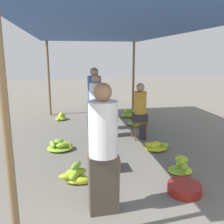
{
  "coord_description": "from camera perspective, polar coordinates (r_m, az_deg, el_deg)",
  "views": [
    {
      "loc": [
        -0.89,
        -2.0,
        1.96
      ],
      "look_at": [
        0.0,
        2.8,
        0.85
      ],
      "focal_mm": 40.0,
      "sensor_mm": 36.0,
      "label": 1
    }
  ],
  "objects": [
    {
      "name": "shopper_walking_mid",
      "position": [
        6.55,
        -4.0,
        3.12
      ],
      "size": [
        0.42,
        0.42,
        1.66
      ],
      "color": "#384766",
      "rests_on": "ground"
    },
    {
      "name": "banana_pile_left_0",
      "position": [
        4.12,
        -8.38,
        -14.15
      ],
      "size": [
        0.49,
        0.4,
        0.33
      ],
      "color": "#78B437",
      "rests_on": "ground"
    },
    {
      "name": "banana_pile_right_2",
      "position": [
        7.23,
        5.68,
        -2.44
      ],
      "size": [
        0.6,
        0.6,
        0.26
      ],
      "color": "#A4C62F",
      "rests_on": "ground"
    },
    {
      "name": "banana_pile_right_1",
      "position": [
        4.46,
        15.39,
        -11.92
      ],
      "size": [
        0.44,
        0.4,
        0.31
      ],
      "color": "#73B237",
      "rests_on": "ground"
    },
    {
      "name": "vendor_foreground",
      "position": [
        3.06,
        -2.02,
        -8.27
      ],
      "size": [
        0.37,
        0.36,
        1.66
      ],
      "color": "#4C4238",
      "rests_on": "ground"
    },
    {
      "name": "banana_pile_left_2",
      "position": [
        7.89,
        -11.61,
        -1.16
      ],
      "size": [
        0.36,
        0.35,
        0.24
      ],
      "color": "#BED02A",
      "rests_on": "ground"
    },
    {
      "name": "canopy_post_back_right",
      "position": [
        8.8,
        4.92,
        7.88
      ],
      "size": [
        0.08,
        0.08,
        2.43
      ],
      "primitive_type": "cylinder",
      "color": "olive",
      "rests_on": "ground"
    },
    {
      "name": "canopy_post_back_left",
      "position": [
        8.5,
        -14.27,
        7.36
      ],
      "size": [
        0.08,
        0.08,
        2.43
      ],
      "primitive_type": "cylinder",
      "color": "olive",
      "rests_on": "ground"
    },
    {
      "name": "stool",
      "position": [
        6.0,
        6.31,
        -2.83
      ],
      "size": [
        0.34,
        0.34,
        0.44
      ],
      "color": "brown",
      "rests_on": "ground"
    },
    {
      "name": "canopy_tarp",
      "position": [
        5.47,
        -1.15,
        17.9
      ],
      "size": [
        3.27,
        6.55,
        0.04
      ],
      "primitive_type": "cube",
      "color": "#33569E",
      "rests_on": "canopy_post_front_left"
    },
    {
      "name": "banana_pile_right_3",
      "position": [
        8.11,
        3.65,
        -0.4
      ],
      "size": [
        0.46,
        0.48,
        0.28
      ],
      "color": "#B2CB2C",
      "rests_on": "ground"
    },
    {
      "name": "vendor_seated",
      "position": [
        5.92,
        6.57,
        0.45
      ],
      "size": [
        0.38,
        0.38,
        1.34
      ],
      "color": "#2D2D33",
      "rests_on": "ground"
    },
    {
      "name": "banana_pile_right_0",
      "position": [
        5.43,
        10.15,
        -7.74
      ],
      "size": [
        0.56,
        0.5,
        0.2
      ],
      "color": "#9BC230",
      "rests_on": "ground"
    },
    {
      "name": "basin_black",
      "position": [
        3.93,
        16.21,
        -16.43
      ],
      "size": [
        0.49,
        0.49,
        0.14
      ],
      "color": "maroon",
      "rests_on": "ground"
    },
    {
      "name": "crate_near",
      "position": [
        4.46,
        -0.94,
        -11.67
      ],
      "size": [
        0.38,
        0.38,
        0.22
      ],
      "color": "olive",
      "rests_on": "ground"
    },
    {
      "name": "canopy_post_front_left",
      "position": [
        2.48,
        -22.78,
        -5.72
      ],
      "size": [
        0.08,
        0.08,
        2.43
      ],
      "primitive_type": "cylinder",
      "color": "olive",
      "rests_on": "ground"
    },
    {
      "name": "banana_pile_left_1",
      "position": [
        5.44,
        -11.55,
        -7.64
      ],
      "size": [
        0.54,
        0.47,
        0.24
      ],
      "color": "#BFD12A",
      "rests_on": "ground"
    },
    {
      "name": "shopper_walking_far",
      "position": [
        5.94,
        -3.59,
        1.51
      ],
      "size": [
        0.41,
        0.41,
        1.54
      ],
      "color": "#2D2D33",
      "rests_on": "ground"
    }
  ]
}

